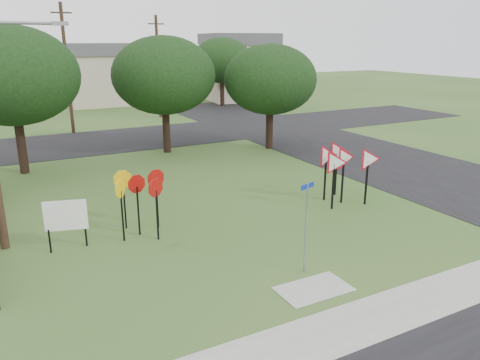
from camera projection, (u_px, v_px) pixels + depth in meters
name	position (u px, v px, depth m)	size (l,w,h in m)	color
ground	(268.00, 255.00, 14.76)	(140.00, 140.00, 0.00)	#325520
sidewalk	(359.00, 323.00, 11.21)	(30.00, 1.60, 0.02)	#98988F
planting_strip	(397.00, 351.00, 10.20)	(30.00, 0.80, 0.02)	#325520
street_right	(350.00, 151.00, 28.62)	(8.00, 50.00, 0.02)	black
street_far	(114.00, 140.00, 31.66)	(60.00, 8.00, 0.02)	black
curb_pad	(314.00, 289.00, 12.73)	(2.00, 1.20, 0.02)	#98988F
street_name_sign	(306.00, 222.00, 13.26)	(0.54, 0.18, 2.71)	gray
stop_sign_cluster	(139.00, 189.00, 15.92)	(1.98, 1.73, 2.19)	black
yield_sign_cluster	(342.00, 160.00, 19.10)	(2.57, 1.99, 2.45)	black
info_board	(66.00, 217.00, 14.87)	(1.29, 0.40, 1.67)	black
far_pole_a	(67.00, 68.00, 32.82)	(1.40, 0.24, 9.00)	#3F2B1D
far_pole_b	(158.00, 66.00, 39.88)	(1.40, 0.24, 8.50)	#3F2B1D
house_mid	(104.00, 73.00, 49.47)	(8.40, 8.40, 6.20)	beige
house_right	(238.00, 67.00, 52.25)	(8.30, 8.30, 7.20)	beige
tree_near_left	(12.00, 76.00, 22.50)	(6.40, 6.40, 7.27)	black
tree_near_mid	(164.00, 76.00, 27.04)	(6.00, 6.00, 6.80)	black
tree_near_right	(270.00, 80.00, 28.14)	(5.60, 5.60, 6.33)	black
tree_far_right	(222.00, 60.00, 46.81)	(6.00, 6.00, 6.80)	black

